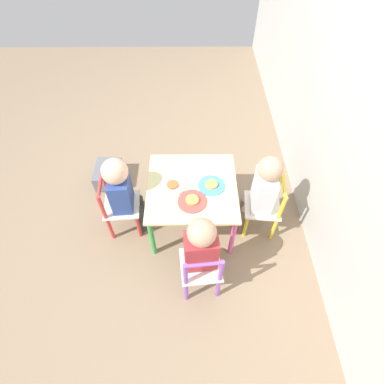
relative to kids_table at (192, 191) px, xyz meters
The scene contains 13 objects.
ground_plane 0.39m from the kids_table, ahead, with size 6.00×6.00×0.00m, color #8C755B.
house_wall 1.30m from the kids_table, 90.00° to the left, with size 6.00×0.06×2.60m.
kids_table is the anchor object (origin of this frame).
chair_yellow 0.56m from the kids_table, 84.55° to the left, with size 0.28×0.28×0.52m.
chair_purple 0.56m from the kids_table, ahead, with size 0.28×0.28×0.52m.
chair_red 0.56m from the kids_table, 85.78° to the right, with size 0.28×0.28×0.52m.
child_back 0.49m from the kids_table, 84.55° to the left, with size 0.21×0.22×0.76m.
child_right 0.49m from the kids_table, ahead, with size 0.22×0.21×0.73m.
child_front 0.49m from the kids_table, 85.78° to the right, with size 0.21×0.23×0.73m.
plate_back 0.15m from the kids_table, 90.00° to the left, with size 0.19×0.19×0.03m.
plate_right 0.15m from the kids_table, ahead, with size 0.20×0.20×0.03m.
plate_front 0.15m from the kids_table, 90.00° to the right, with size 0.18×0.18×0.03m.
storage_bin 0.92m from the kids_table, 120.77° to the right, with size 0.28×0.22×0.16m.
Camera 1 is at (1.35, -0.01, 2.08)m, focal length 28.00 mm.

